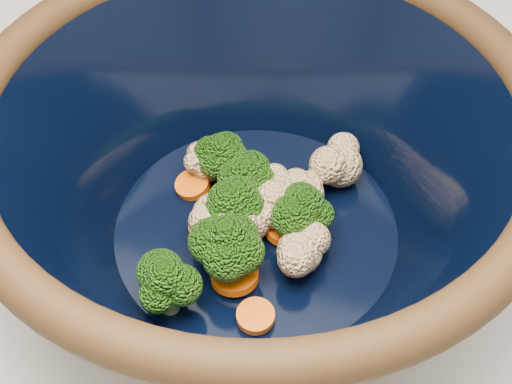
# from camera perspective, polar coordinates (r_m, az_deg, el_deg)

# --- Properties ---
(mixing_bowl) EXTENTS (0.45, 0.45, 0.16)m
(mixing_bowl) POSITION_cam_1_polar(r_m,az_deg,el_deg) (0.47, 0.00, 1.25)
(mixing_bowl) COLOR black
(mixing_bowl) RESTS_ON counter
(vegetable_pile) EXTENTS (0.13, 0.18, 0.06)m
(vegetable_pile) POSITION_cam_1_polar(r_m,az_deg,el_deg) (0.49, -0.77, -1.38)
(vegetable_pile) COLOR #608442
(vegetable_pile) RESTS_ON mixing_bowl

